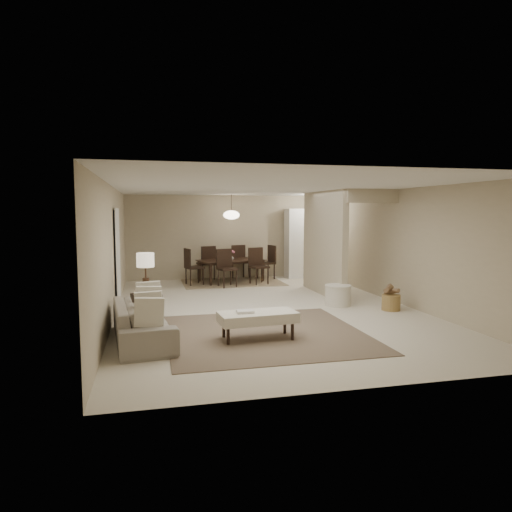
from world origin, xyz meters
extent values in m
plane|color=beige|center=(0.00, 0.00, 0.00)|extent=(9.00, 9.00, 0.00)
plane|color=white|center=(0.00, 0.00, 2.50)|extent=(9.00, 9.00, 0.00)
plane|color=tan|center=(0.00, 4.50, 1.25)|extent=(6.00, 0.00, 6.00)
plane|color=tan|center=(-3.00, 0.00, 1.25)|extent=(0.00, 9.00, 9.00)
plane|color=tan|center=(3.00, 0.00, 1.25)|extent=(0.00, 9.00, 9.00)
cube|color=tan|center=(1.80, 1.25, 1.25)|extent=(0.15, 2.50, 2.50)
cube|color=black|center=(-2.97, 0.60, 1.02)|extent=(0.04, 0.90, 2.04)
cube|color=white|center=(2.35, 4.15, 1.05)|extent=(1.20, 0.55, 2.10)
cylinder|color=white|center=(2.30, 3.20, 2.46)|extent=(0.44, 0.44, 0.05)
cube|color=brown|center=(-0.49, -1.95, 0.01)|extent=(3.20, 3.20, 0.01)
imported|color=gray|center=(-2.45, -1.95, 0.30)|extent=(2.13, 1.01, 0.60)
cube|color=beige|center=(-0.69, -2.25, 0.36)|extent=(1.26, 0.66, 0.16)
cylinder|color=black|center=(-1.20, -2.46, 0.14)|extent=(0.05, 0.05, 0.27)
cylinder|color=black|center=(-0.18, -2.46, 0.14)|extent=(0.05, 0.05, 0.27)
cylinder|color=black|center=(-1.20, -2.05, 0.14)|extent=(0.05, 0.05, 0.27)
cylinder|color=black|center=(-0.18, -2.05, 0.14)|extent=(0.05, 0.05, 0.27)
cube|color=black|center=(-2.40, -0.56, 0.25)|extent=(0.58, 0.58, 0.50)
cylinder|color=#422A1C|center=(-2.40, -0.56, 0.65)|extent=(0.12, 0.12, 0.30)
cylinder|color=#422A1C|center=(-2.40, -0.56, 0.93)|extent=(0.03, 0.03, 0.26)
cylinder|color=#F5E4C3|center=(-2.40, -0.56, 1.13)|extent=(0.32, 0.32, 0.26)
cylinder|color=beige|center=(1.60, -0.10, 0.22)|extent=(0.56, 0.56, 0.44)
cylinder|color=olive|center=(2.47, -0.80, 0.16)|extent=(0.49, 0.49, 0.32)
cube|color=#8A6F55|center=(-0.03, 3.70, 0.01)|extent=(2.80, 2.10, 0.01)
imported|color=black|center=(-0.03, 3.70, 0.32)|extent=(2.00, 1.44, 0.63)
imported|color=silver|center=(-0.03, 3.70, 0.70)|extent=(0.16, 0.16, 0.14)
cube|color=yellow|center=(2.70, 2.89, 0.01)|extent=(1.03, 0.75, 0.01)
cylinder|color=#422A1C|center=(-0.03, 3.70, 2.25)|extent=(0.02, 0.02, 0.50)
ellipsoid|color=#FFEAC6|center=(-0.03, 3.70, 1.92)|extent=(0.46, 0.46, 0.25)
camera|label=1|loc=(-2.33, -9.10, 2.00)|focal=32.00mm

